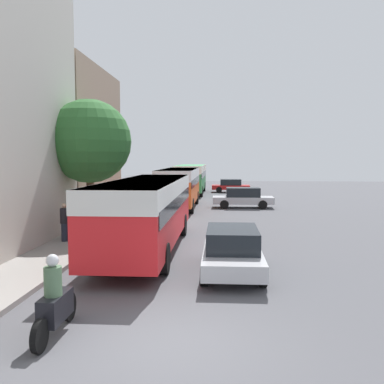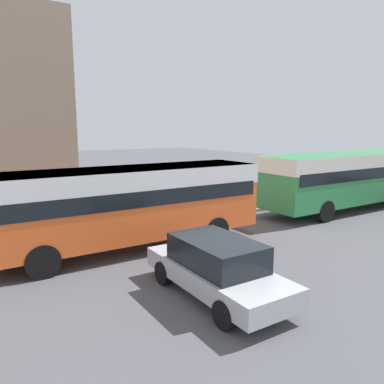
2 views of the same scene
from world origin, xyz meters
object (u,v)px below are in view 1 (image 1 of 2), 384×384
(bus_following, at_px, (179,183))
(motorcycle_behind_lead, at_px, (55,304))
(bus_third_in_line, at_px, (191,175))
(car_far_curb, at_px, (232,250))
(car_crossing, at_px, (243,197))
(bus_lead, at_px, (147,204))
(car_distant, at_px, (231,185))
(pedestrian_near_curb, at_px, (64,222))

(bus_following, bearing_deg, motorcycle_behind_lead, -90.96)
(bus_third_in_line, bearing_deg, car_far_curb, -83.60)
(bus_following, relative_size, car_crossing, 2.22)
(bus_lead, xyz_separation_m, bus_following, (-0.14, 14.48, 0.03))
(bus_lead, bearing_deg, motorcycle_behind_lead, -93.58)
(car_crossing, bearing_deg, bus_following, -84.49)
(bus_third_in_line, distance_m, car_distant, 4.77)
(car_crossing, relative_size, car_far_curb, 0.97)
(bus_lead, distance_m, motorcycle_behind_lead, 8.33)
(car_far_curb, bearing_deg, motorcycle_behind_lead, 53.48)
(motorcycle_behind_lead, relative_size, car_distant, 0.56)
(bus_lead, height_order, car_far_curb, bus_lead)
(bus_third_in_line, relative_size, car_crossing, 2.54)
(bus_lead, xyz_separation_m, car_distant, (3.96, 29.20, -1.11))
(pedestrian_near_curb, bearing_deg, car_far_curb, -30.12)
(motorcycle_behind_lead, distance_m, car_far_curb, 6.33)
(bus_following, relative_size, car_far_curb, 2.16)
(bus_following, bearing_deg, pedestrian_near_curb, -104.69)
(motorcycle_behind_lead, bearing_deg, pedestrian_near_curb, 109.23)
(bus_lead, xyz_separation_m, car_far_curb, (3.25, -3.14, -1.08))
(bus_third_in_line, distance_m, motorcycle_behind_lead, 35.31)
(car_crossing, bearing_deg, bus_third_in_line, -158.94)
(bus_lead, distance_m, pedestrian_near_curb, 3.90)
(bus_following, height_order, pedestrian_near_curb, bus_following)
(motorcycle_behind_lead, relative_size, car_far_curb, 0.49)
(pedestrian_near_curb, bearing_deg, car_crossing, 59.61)
(car_far_curb, relative_size, pedestrian_near_curb, 2.83)
(bus_third_in_line, distance_m, pedestrian_near_curb, 26.42)
(bus_following, distance_m, bus_third_in_line, 12.57)
(bus_following, distance_m, car_distant, 15.32)
(motorcycle_behind_lead, height_order, car_distant, motorcycle_behind_lead)
(car_distant, bearing_deg, car_far_curb, 178.74)
(motorcycle_behind_lead, bearing_deg, bus_lead, 86.42)
(car_crossing, bearing_deg, car_far_curb, -4.05)
(bus_lead, xyz_separation_m, car_crossing, (4.53, 14.93, -1.07))
(bus_third_in_line, bearing_deg, bus_following, -90.01)
(car_crossing, relative_size, car_distant, 1.11)
(bus_lead, xyz_separation_m, motorcycle_behind_lead, (-0.52, -8.23, -1.16))
(bus_following, xyz_separation_m, bus_third_in_line, (0.00, 12.57, 0.04))
(bus_lead, height_order, car_crossing, bus_lead)
(bus_third_in_line, xyz_separation_m, motorcycle_behind_lead, (-0.38, -35.29, -1.23))
(bus_following, relative_size, motorcycle_behind_lead, 4.40)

